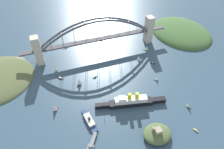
% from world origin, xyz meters
% --- Properties ---
extents(ground_plane, '(1400.00, 1400.00, 0.00)m').
position_xyz_m(ground_plane, '(0.00, 0.00, 0.00)').
color(ground_plane, '#334C60').
extents(harbor_arch_bridge, '(267.68, 15.29, 65.09)m').
position_xyz_m(harbor_arch_bridge, '(-0.00, 0.00, 28.09)').
color(harbor_arch_bridge, beige).
rests_on(harbor_arch_bridge, ground).
extents(headland_west_shore, '(116.90, 137.49, 28.08)m').
position_xyz_m(headland_west_shore, '(-186.71, -6.52, 0.00)').
color(headland_west_shore, '#3D6033').
rests_on(headland_west_shore, ground).
extents(ocean_liner, '(99.19, 28.13, 22.14)m').
position_xyz_m(ocean_liner, '(-6.78, 138.27, 6.25)').
color(ocean_liner, black).
rests_on(ocean_liner, ground).
extents(harbor_ferry_steamer, '(13.28, 39.06, 7.37)m').
position_xyz_m(harbor_ferry_steamer, '(55.54, 146.33, 2.20)').
color(harbor_ferry_steamer, navy).
rests_on(harbor_ferry_steamer, ground).
extents(fort_island_mid_harbor, '(35.05, 30.45, 14.91)m').
position_xyz_m(fort_island_mid_harbor, '(-17.04, 194.32, 4.80)').
color(fort_island_mid_harbor, '#4C6038').
rests_on(fort_island_mid_harbor, ground).
extents(seaplane_taxiing_near_bridge, '(11.61, 8.59, 4.92)m').
position_xyz_m(seaplane_taxiing_near_bridge, '(54.79, -34.59, 2.15)').
color(seaplane_taxiing_near_bridge, '#B7B7B2').
rests_on(seaplane_taxiing_near_bridge, ground).
extents(seaplane_second_in_formation, '(8.89, 8.47, 4.84)m').
position_xyz_m(seaplane_second_in_formation, '(-18.42, -33.73, 2.00)').
color(seaplane_second_in_formation, '#B7B7B2').
rests_on(seaplane_second_in_formation, ground).
extents(small_boat_0, '(9.55, 7.82, 9.77)m').
position_xyz_m(small_boat_0, '(-87.73, 27.77, 4.56)').
color(small_boat_0, '#2D6B3D').
rests_on(small_boat_0, ground).
extents(small_boat_1, '(9.87, 8.92, 12.67)m').
position_xyz_m(small_boat_1, '(52.11, 74.70, 5.82)').
color(small_boat_1, black).
rests_on(small_boat_1, ground).
extents(small_boat_2, '(3.73, 7.66, 2.09)m').
position_xyz_m(small_boat_2, '(-66.66, 204.27, 0.73)').
color(small_boat_2, gold).
rests_on(small_boat_2, ground).
extents(small_boat_3, '(6.34, 6.18, 2.52)m').
position_xyz_m(small_boat_3, '(-79.34, 67.85, 0.90)').
color(small_boat_3, black).
rests_on(small_boat_3, ground).
extents(small_boat_4, '(6.26, 9.47, 9.52)m').
position_xyz_m(small_boat_4, '(-60.82, 49.55, 4.39)').
color(small_boat_4, silver).
rests_on(small_boat_4, ground).
extents(small_boat_5, '(9.91, 10.23, 2.04)m').
position_xyz_m(small_boat_5, '(78.96, 50.52, 0.73)').
color(small_boat_5, black).
rests_on(small_boat_5, ground).
extents(small_boat_6, '(6.35, 5.28, 7.48)m').
position_xyz_m(small_boat_6, '(-65.31, 107.19, 3.57)').
color(small_boat_6, '#2D6B3D').
rests_on(small_boat_6, ground).
extents(small_boat_7, '(8.74, 8.53, 11.83)m').
position_xyz_m(small_boat_7, '(94.97, 112.61, 5.51)').
color(small_boat_7, '#B2231E').
rests_on(small_boat_7, ground).
extents(small_boat_8, '(6.97, 7.83, 10.23)m').
position_xyz_m(small_boat_8, '(82.29, 30.42, 4.77)').
color(small_boat_8, gold).
rests_on(small_boat_8, ground).
extents(small_boat_9, '(6.19, 7.78, 9.40)m').
position_xyz_m(small_boat_9, '(-80.13, 169.07, 4.33)').
color(small_boat_9, '#2D6B3D').
rests_on(small_boat_9, ground).
extents(small_boat_10, '(8.18, 4.22, 2.47)m').
position_xyz_m(small_boat_10, '(25.10, 67.42, 0.88)').
color(small_boat_10, '#2D6B3D').
rests_on(small_boat_10, ground).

